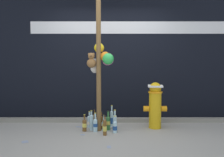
{
  "coord_description": "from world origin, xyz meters",
  "views": [
    {
      "loc": [
        0.07,
        -4.0,
        1.32
      ],
      "look_at": [
        0.09,
        0.47,
        0.97
      ],
      "focal_mm": 39.42,
      "sensor_mm": 36.0,
      "label": 1
    }
  ],
  "objects_px": {
    "memorial_post": "(100,46)",
    "bottle_10": "(100,122)",
    "bottle_1": "(103,125)",
    "bottle_7": "(114,123)",
    "bottle_4": "(93,120)",
    "bottle_5": "(94,125)",
    "bottle_3": "(90,122)",
    "bottle_2": "(111,119)",
    "bottle_6": "(107,122)",
    "fire_hydrant": "(154,104)",
    "bottle_8": "(88,121)",
    "bottle_0": "(104,127)",
    "bottle_9": "(83,125)",
    "bottle_11": "(114,126)"
  },
  "relations": [
    {
      "from": "bottle_0",
      "to": "bottle_6",
      "type": "xyz_separation_m",
      "value": [
        0.05,
        0.34,
        0.01
      ]
    },
    {
      "from": "bottle_3",
      "to": "bottle_10",
      "type": "height_order",
      "value": "bottle_3"
    },
    {
      "from": "bottle_2",
      "to": "bottle_9",
      "type": "bearing_deg",
      "value": -149.8
    },
    {
      "from": "bottle_5",
      "to": "bottle_0",
      "type": "bearing_deg",
      "value": -49.63
    },
    {
      "from": "bottle_5",
      "to": "bottle_11",
      "type": "xyz_separation_m",
      "value": [
        0.36,
        -0.05,
        -0.02
      ]
    },
    {
      "from": "fire_hydrant",
      "to": "bottle_8",
      "type": "relative_size",
      "value": 2.79
    },
    {
      "from": "bottle_4",
      "to": "bottle_7",
      "type": "distance_m",
      "value": 0.5
    },
    {
      "from": "fire_hydrant",
      "to": "bottle_5",
      "type": "height_order",
      "value": "fire_hydrant"
    },
    {
      "from": "bottle_7",
      "to": "bottle_10",
      "type": "xyz_separation_m",
      "value": [
        -0.26,
        0.15,
        -0.03
      ]
    },
    {
      "from": "memorial_post",
      "to": "bottle_4",
      "type": "relative_size",
      "value": 8.3
    },
    {
      "from": "memorial_post",
      "to": "bottle_10",
      "type": "distance_m",
      "value": 1.43
    },
    {
      "from": "bottle_2",
      "to": "bottle_6",
      "type": "relative_size",
      "value": 1.16
    },
    {
      "from": "memorial_post",
      "to": "bottle_0",
      "type": "bearing_deg",
      "value": -75.88
    },
    {
      "from": "bottle_0",
      "to": "memorial_post",
      "type": "bearing_deg",
      "value": 104.12
    },
    {
      "from": "bottle_2",
      "to": "bottle_1",
      "type": "bearing_deg",
      "value": -114.82
    },
    {
      "from": "bottle_8",
      "to": "bottle_2",
      "type": "bearing_deg",
      "value": 4.24
    },
    {
      "from": "fire_hydrant",
      "to": "bottle_0",
      "type": "xyz_separation_m",
      "value": [
        -0.95,
        -0.47,
        -0.32
      ]
    },
    {
      "from": "bottle_4",
      "to": "bottle_7",
      "type": "bearing_deg",
      "value": -38.35
    },
    {
      "from": "memorial_post",
      "to": "bottle_5",
      "type": "relative_size",
      "value": 8.15
    },
    {
      "from": "bottle_4",
      "to": "bottle_11",
      "type": "height_order",
      "value": "bottle_4"
    },
    {
      "from": "bottle_5",
      "to": "bottle_9",
      "type": "distance_m",
      "value": 0.21
    },
    {
      "from": "bottle_1",
      "to": "bottle_7",
      "type": "distance_m",
      "value": 0.2
    },
    {
      "from": "bottle_1",
      "to": "bottle_10",
      "type": "height_order",
      "value": "bottle_10"
    },
    {
      "from": "bottle_2",
      "to": "bottle_10",
      "type": "xyz_separation_m",
      "value": [
        -0.2,
        -0.13,
        -0.03
      ]
    },
    {
      "from": "bottle_5",
      "to": "bottle_10",
      "type": "distance_m",
      "value": 0.22
    },
    {
      "from": "bottle_4",
      "to": "bottle_11",
      "type": "xyz_separation_m",
      "value": [
        0.4,
        -0.41,
        -0.02
      ]
    },
    {
      "from": "memorial_post",
      "to": "bottle_5",
      "type": "xyz_separation_m",
      "value": [
        -0.1,
        -0.11,
        -1.43
      ]
    },
    {
      "from": "bottle_7",
      "to": "bottle_10",
      "type": "distance_m",
      "value": 0.3
    },
    {
      "from": "bottle_0",
      "to": "bottle_10",
      "type": "distance_m",
      "value": 0.42
    },
    {
      "from": "fire_hydrant",
      "to": "bottle_11",
      "type": "xyz_separation_m",
      "value": [
        -0.77,
        -0.31,
        -0.35
      ]
    },
    {
      "from": "bottle_11",
      "to": "bottle_6",
      "type": "bearing_deg",
      "value": 124.62
    },
    {
      "from": "memorial_post",
      "to": "bottle_10",
      "type": "xyz_separation_m",
      "value": [
        -0.0,
        0.09,
        -1.43
      ]
    },
    {
      "from": "bottle_5",
      "to": "bottle_10",
      "type": "relative_size",
      "value": 1.05
    },
    {
      "from": "memorial_post",
      "to": "bottle_2",
      "type": "distance_m",
      "value": 1.43
    },
    {
      "from": "bottle_1",
      "to": "bottle_2",
      "type": "height_order",
      "value": "bottle_2"
    },
    {
      "from": "bottle_5",
      "to": "memorial_post",
      "type": "bearing_deg",
      "value": 47.75
    },
    {
      "from": "bottle_3",
      "to": "fire_hydrant",
      "type": "bearing_deg",
      "value": 7.05
    },
    {
      "from": "bottle_6",
      "to": "memorial_post",
      "type": "bearing_deg",
      "value": -173.48
    },
    {
      "from": "fire_hydrant",
      "to": "bottle_1",
      "type": "height_order",
      "value": "fire_hydrant"
    },
    {
      "from": "bottle_1",
      "to": "bottle_4",
      "type": "relative_size",
      "value": 0.88
    },
    {
      "from": "bottle_1",
      "to": "bottle_7",
      "type": "xyz_separation_m",
      "value": [
        0.2,
        0.02,
        0.05
      ]
    },
    {
      "from": "memorial_post",
      "to": "bottle_2",
      "type": "height_order",
      "value": "memorial_post"
    },
    {
      "from": "bottle_7",
      "to": "bottle_11",
      "type": "distance_m",
      "value": 0.11
    },
    {
      "from": "bottle_5",
      "to": "bottle_6",
      "type": "bearing_deg",
      "value": 27.99
    },
    {
      "from": "bottle_4",
      "to": "bottle_5",
      "type": "height_order",
      "value": "bottle_5"
    },
    {
      "from": "bottle_2",
      "to": "bottle_3",
      "type": "height_order",
      "value": "bottle_2"
    },
    {
      "from": "fire_hydrant",
      "to": "bottle_9",
      "type": "height_order",
      "value": "fire_hydrant"
    },
    {
      "from": "bottle_3",
      "to": "memorial_post",
      "type": "bearing_deg",
      "value": 1.26
    },
    {
      "from": "bottle_7",
      "to": "bottle_9",
      "type": "height_order",
      "value": "bottle_7"
    },
    {
      "from": "bottle_9",
      "to": "bottle_1",
      "type": "bearing_deg",
      "value": -1.94
    }
  ]
}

